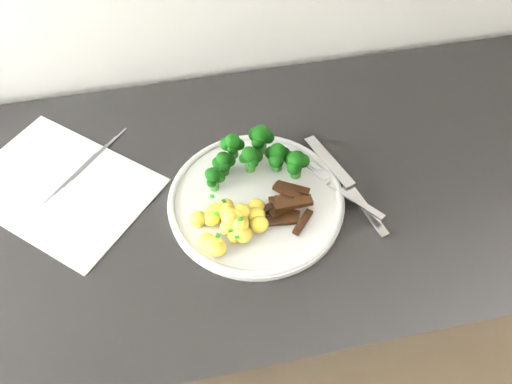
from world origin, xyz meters
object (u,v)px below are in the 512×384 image
(recipe_paper, at_px, (61,186))
(potatoes, at_px, (232,222))
(counter, at_px, (211,314))
(fork, at_px, (344,191))
(knife, at_px, (355,196))
(plate, at_px, (256,200))
(broccoli, at_px, (256,155))
(beef_strips, at_px, (288,204))

(recipe_paper, bearing_deg, potatoes, -28.57)
(counter, relative_size, fork, 16.15)
(fork, relative_size, knife, 0.65)
(potatoes, xyz_separation_m, knife, (0.21, 0.02, -0.02))
(counter, xyz_separation_m, potatoes, (0.06, -0.07, 0.49))
(counter, xyz_separation_m, plate, (0.11, -0.02, 0.47))
(plate, relative_size, broccoli, 1.66)
(broccoli, bearing_deg, recipe_paper, 173.55)
(counter, xyz_separation_m, recipe_paper, (-0.22, 0.08, 0.46))
(potatoes, bearing_deg, counter, 128.36)
(plate, distance_m, broccoli, 0.08)
(knife, bearing_deg, potatoes, -174.12)
(fork, bearing_deg, broccoli, 147.65)
(counter, bearing_deg, fork, -10.01)
(counter, height_order, beef_strips, beef_strips)
(counter, relative_size, broccoli, 13.70)
(broccoli, bearing_deg, plate, -101.56)
(plate, xyz_separation_m, beef_strips, (0.05, -0.03, 0.01))
(recipe_paper, relative_size, beef_strips, 3.61)
(beef_strips, xyz_separation_m, knife, (0.12, 0.00, -0.01))
(recipe_paper, distance_m, beef_strips, 0.39)
(counter, bearing_deg, plate, -12.99)
(counter, bearing_deg, broccoli, 18.52)
(recipe_paper, relative_size, potatoes, 2.99)
(beef_strips, height_order, knife, beef_strips)
(knife, bearing_deg, counter, 169.40)
(beef_strips, bearing_deg, counter, 160.90)
(counter, distance_m, broccoli, 0.52)
(counter, height_order, fork, fork)
(beef_strips, bearing_deg, fork, 5.02)
(beef_strips, distance_m, fork, 0.10)
(counter, bearing_deg, recipe_paper, 160.40)
(recipe_paper, bearing_deg, broccoli, -6.45)
(fork, xyz_separation_m, knife, (0.02, -0.01, -0.01))
(broccoli, height_order, knife, broccoli)
(beef_strips, bearing_deg, plate, 148.93)
(knife, bearing_deg, beef_strips, -178.79)
(recipe_paper, xyz_separation_m, knife, (0.49, -0.13, 0.01))
(recipe_paper, bearing_deg, fork, -14.58)
(counter, relative_size, recipe_paper, 6.49)
(counter, xyz_separation_m, fork, (0.25, -0.04, 0.48))
(knife, bearing_deg, fork, 161.73)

